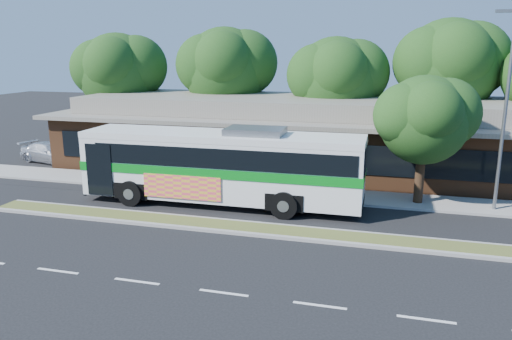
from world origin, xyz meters
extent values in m
plane|color=black|center=(0.00, 0.00, 0.00)|extent=(120.00, 120.00, 0.00)
cube|color=#4C5A26|center=(0.00, 0.60, 0.07)|extent=(26.00, 1.10, 0.15)
cube|color=gray|center=(0.00, 6.40, 0.06)|extent=(44.00, 2.60, 0.12)
cube|color=black|center=(-18.00, 10.00, 0.01)|extent=(14.00, 12.00, 0.01)
cube|color=brown|center=(0.00, 13.00, 1.60)|extent=(32.00, 10.00, 3.20)
cube|color=slate|center=(0.00, 13.00, 3.32)|extent=(33.20, 11.20, 0.24)
cube|color=slate|center=(0.00, 13.00, 3.95)|extent=(30.00, 8.00, 1.00)
cube|color=black|center=(0.00, 7.97, 1.70)|extent=(30.00, 0.06, 1.60)
cylinder|color=slate|center=(9.60, 6.00, 4.50)|extent=(0.16, 0.16, 9.00)
cube|color=slate|center=(9.20, 6.00, 9.00)|extent=(0.90, 0.18, 0.14)
cylinder|color=black|center=(-15.00, 15.00, 1.99)|extent=(0.44, 0.44, 3.99)
sphere|color=#193A13|center=(-15.00, 15.00, 5.73)|extent=(5.80, 5.80, 5.80)
sphere|color=#193A13|center=(-13.70, 15.43, 6.19)|extent=(4.52, 4.52, 4.52)
cylinder|color=black|center=(-7.00, 16.00, 2.10)|extent=(0.44, 0.44, 4.20)
sphere|color=#193A13|center=(-7.00, 16.00, 6.00)|extent=(6.00, 6.00, 6.00)
sphere|color=#193A13|center=(-5.65, 16.45, 6.48)|extent=(4.68, 4.68, 4.68)
cylinder|color=black|center=(1.00, 15.00, 1.89)|extent=(0.44, 0.44, 3.78)
sphere|color=#193A13|center=(1.00, 15.00, 5.46)|extent=(5.60, 5.60, 5.60)
sphere|color=#193A13|center=(2.26, 15.42, 5.91)|extent=(4.37, 4.37, 4.37)
cylinder|color=black|center=(8.00, 16.00, 2.21)|extent=(0.44, 0.44, 4.41)
sphere|color=#193A13|center=(8.00, 16.00, 6.27)|extent=(6.20, 6.20, 6.20)
sphere|color=#193A13|center=(9.39, 16.46, 6.77)|extent=(4.84, 4.84, 4.84)
cube|color=silver|center=(-3.10, 3.80, 1.95)|extent=(13.60, 3.02, 3.12)
cube|color=black|center=(-2.76, 3.80, 2.57)|extent=(12.52, 3.07, 0.94)
cube|color=silver|center=(-3.10, 3.80, 3.37)|extent=(13.63, 3.05, 0.29)
cube|color=#057718|center=(-3.10, 3.80, 1.85)|extent=(13.67, 3.09, 0.43)
cube|color=black|center=(-9.91, 3.73, 2.32)|extent=(0.09, 2.54, 1.94)
cube|color=black|center=(3.71, 3.87, 2.68)|extent=(0.09, 2.37, 1.25)
cube|color=#EB455A|center=(-4.55, 2.30, 1.13)|extent=(3.85, 0.10, 1.13)
cube|color=slate|center=(-1.40, 3.82, 3.66)|extent=(2.73, 1.84, 0.34)
cylinder|color=black|center=(-7.27, 2.34, 0.62)|extent=(1.25, 0.42, 1.24)
cylinder|color=black|center=(-7.30, 5.18, 0.62)|extent=(1.25, 0.42, 1.24)
cylinder|color=black|center=(0.31, 2.42, 0.62)|extent=(1.25, 0.42, 1.24)
cylinder|color=black|center=(0.28, 5.25, 0.62)|extent=(1.25, 0.42, 1.24)
imported|color=silver|center=(-17.26, 9.60, 0.66)|extent=(4.86, 2.76, 1.33)
cylinder|color=black|center=(6.19, 6.20, 1.45)|extent=(0.44, 0.44, 2.90)
sphere|color=#193A13|center=(6.19, 6.20, 4.16)|extent=(4.20, 4.20, 4.20)
sphere|color=#193A13|center=(7.14, 6.52, 4.49)|extent=(3.28, 3.28, 3.28)
camera|label=1|loc=(4.71, -18.43, 7.37)|focal=35.00mm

